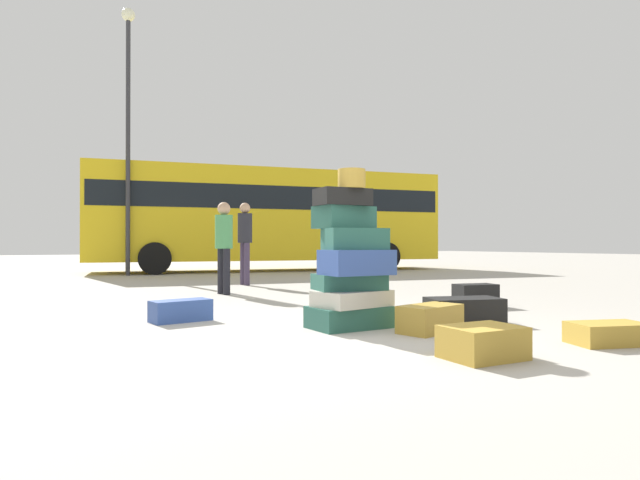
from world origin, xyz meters
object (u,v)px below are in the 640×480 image
(person_tourist_with_camera, at_px, (245,236))
(parked_bus, at_px, (269,213))
(suitcase_tower, at_px, (350,264))
(suitcase_navy_white_trunk, at_px, (181,311))
(suitcase_black_behind_tower, at_px, (475,295))
(suitcase_slate_foreground_near, at_px, (350,296))
(suitcase_tan_foreground_far, at_px, (609,333))
(suitcase_tan_right_side, at_px, (483,342))
(suitcase_tan_left_side, at_px, (430,319))
(suitcase_black_upright_blue, at_px, (464,311))
(lamp_post, at_px, (128,105))
(person_bearded_onlooker, at_px, (224,239))

(person_tourist_with_camera, bearing_deg, parked_bus, 151.00)
(suitcase_tower, distance_m, suitcase_navy_white_trunk, 2.00)
(suitcase_black_behind_tower, height_order, parked_bus, parked_bus)
(suitcase_slate_foreground_near, height_order, suitcase_tan_foreground_far, suitcase_slate_foreground_near)
(suitcase_navy_white_trunk, distance_m, person_tourist_with_camera, 5.27)
(suitcase_tan_right_side, height_order, suitcase_black_behind_tower, suitcase_black_behind_tower)
(suitcase_navy_white_trunk, distance_m, suitcase_tan_right_side, 3.40)
(suitcase_navy_white_trunk, height_order, suitcase_tan_right_side, suitcase_tan_right_side)
(suitcase_navy_white_trunk, bearing_deg, parked_bus, 52.50)
(suitcase_tan_left_side, height_order, parked_bus, parked_bus)
(suitcase_black_behind_tower, distance_m, person_tourist_with_camera, 5.39)
(suitcase_black_upright_blue, bearing_deg, lamp_post, 115.80)
(suitcase_tan_right_side, xyz_separation_m, suitcase_black_upright_blue, (1.19, 1.37, 0.02))
(suitcase_tower, distance_m, parked_bus, 11.83)
(suitcase_tan_foreground_far, relative_size, suitcase_black_upright_blue, 0.82)
(suitcase_tower, relative_size, person_tourist_with_camera, 0.96)
(suitcase_black_upright_blue, xyz_separation_m, lamp_post, (-1.48, 10.89, 4.48))
(suitcase_tan_left_side, distance_m, lamp_post, 12.03)
(suitcase_tan_right_side, relative_size, suitcase_tan_foreground_far, 0.88)
(suitcase_navy_white_trunk, relative_size, lamp_post, 0.09)
(suitcase_tan_right_side, xyz_separation_m, person_tourist_with_camera, (1.18, 7.56, 0.91))
(suitcase_tower, height_order, suitcase_tan_foreground_far, suitcase_tower)
(suitcase_black_behind_tower, distance_m, lamp_post, 11.16)
(suitcase_tower, distance_m, suitcase_tan_left_side, 0.97)
(person_tourist_with_camera, distance_m, lamp_post, 6.08)
(suitcase_navy_white_trunk, relative_size, person_bearded_onlooker, 0.41)
(suitcase_tower, xyz_separation_m, parked_bus, (4.18, 11.00, 1.18))
(lamp_post, bearing_deg, person_tourist_with_camera, -72.65)
(suitcase_slate_foreground_near, height_order, suitcase_navy_white_trunk, suitcase_navy_white_trunk)
(suitcase_slate_foreground_near, xyz_separation_m, person_tourist_with_camera, (0.07, 4.08, 0.91))
(suitcase_tower, height_order, suitcase_black_behind_tower, suitcase_tower)
(person_tourist_with_camera, xyz_separation_m, lamp_post, (-1.47, 4.69, 3.59))
(suitcase_tan_right_side, height_order, person_bearded_onlooker, person_bearded_onlooker)
(suitcase_tan_right_side, height_order, suitcase_black_upright_blue, suitcase_black_upright_blue)
(suitcase_navy_white_trunk, distance_m, person_bearded_onlooker, 3.28)
(suitcase_tower, height_order, suitcase_navy_white_trunk, suitcase_tower)
(suitcase_tower, relative_size, suitcase_tan_right_side, 2.89)
(suitcase_tower, distance_m, person_tourist_with_camera, 5.95)
(suitcase_tan_right_side, relative_size, suitcase_tan_left_side, 0.87)
(suitcase_navy_white_trunk, bearing_deg, person_bearded_onlooker, 53.69)
(suitcase_black_behind_tower, height_order, person_tourist_with_camera, person_tourist_with_camera)
(suitcase_navy_white_trunk, xyz_separation_m, suitcase_tan_foreground_far, (2.82, -3.22, -0.03))
(suitcase_tower, xyz_separation_m, suitcase_navy_white_trunk, (-1.40, 1.33, -0.54))
(suitcase_navy_white_trunk, relative_size, suitcase_black_behind_tower, 1.16)
(suitcase_slate_foreground_near, relative_size, parked_bus, 0.07)
(suitcase_tan_right_side, height_order, person_tourist_with_camera, person_tourist_with_camera)
(suitcase_tower, bearing_deg, suitcase_black_upright_blue, -17.58)
(suitcase_tower, distance_m, suitcase_black_upright_blue, 1.39)
(suitcase_tan_right_side, relative_size, suitcase_black_upright_blue, 0.72)
(suitcase_tower, xyz_separation_m, lamp_post, (-0.25, 10.50, 3.96))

